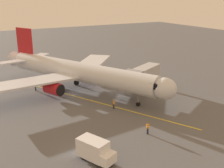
{
  "coord_description": "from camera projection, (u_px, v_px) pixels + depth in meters",
  "views": [
    {
      "loc": [
        17.69,
        47.3,
        18.4
      ],
      "look_at": [
        -5.45,
        6.32,
        3.0
      ],
      "focal_mm": 43.87,
      "sensor_mm": 36.0,
      "label": 1
    }
  ],
  "objects": [
    {
      "name": "jet_bridge",
      "position": [
        141.0,
        76.0,
        51.87
      ],
      "size": [
        11.05,
        7.17,
        5.4
      ],
      "color": "#B7B7BC",
      "rests_on": "ground"
    },
    {
      "name": "ground_crew_loader",
      "position": [
        114.0,
        104.0,
        46.04
      ],
      "size": [
        0.35,
        0.45,
        1.71
      ],
      "color": "#23232D",
      "rests_on": "ground"
    },
    {
      "name": "apron_lead_in_line",
      "position": [
        92.0,
        101.0,
        49.79
      ],
      "size": [
        17.78,
        36.04,
        0.01
      ],
      "primitive_type": "cube",
      "rotation": [
        0.0,
        0.0,
        0.45
      ],
      "color": "yellow",
      "rests_on": "ground"
    },
    {
      "name": "ground_plane",
      "position": [
        72.0,
        94.0,
        53.13
      ],
      "size": [
        220.0,
        220.0,
        0.0
      ],
      "primitive_type": "plane",
      "color": "#565659"
    },
    {
      "name": "airplane",
      "position": [
        77.0,
        72.0,
        53.67
      ],
      "size": [
        31.64,
        37.66,
        11.5
      ],
      "color": "silver",
      "rests_on": "ground"
    },
    {
      "name": "ground_crew_marshaller",
      "position": [
        148.0,
        128.0,
        37.7
      ],
      "size": [
        0.47,
        0.42,
        1.71
      ],
      "color": "#23232D",
      "rests_on": "ground"
    },
    {
      "name": "box_truck_near_nose",
      "position": [
        96.0,
        150.0,
        31.38
      ],
      "size": [
        3.6,
        5.0,
        2.62
      ],
      "color": "white",
      "rests_on": "ground"
    },
    {
      "name": "ground_crew_wing_walker",
      "position": [
        35.0,
        86.0,
        54.87
      ],
      "size": [
        0.41,
        0.47,
        1.71
      ],
      "color": "#23232D",
      "rests_on": "ground"
    }
  ]
}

